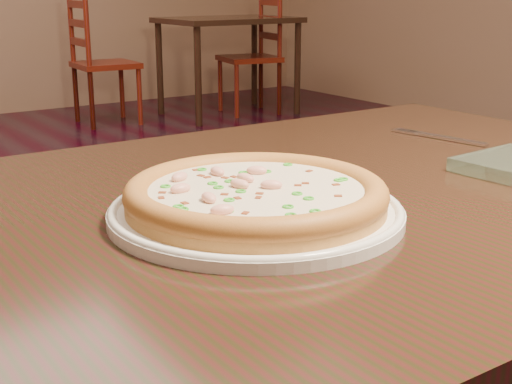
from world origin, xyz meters
TOP-DOWN VIEW (x-y plane):
  - hero_table at (-0.32, -0.65)m, footprint 1.20×0.80m
  - plate at (-0.44, -0.70)m, footprint 0.32×0.32m
  - pizza at (-0.44, -0.69)m, footprint 0.29×0.29m
  - fork at (0.04, -0.53)m, footprint 0.05×0.18m
  - bg_table_right at (2.15, 3.46)m, footprint 1.00×0.70m
  - chair_c at (1.14, 3.64)m, footprint 0.44×0.44m
  - chair_d at (2.37, 3.41)m, footprint 0.49×0.49m

SIDE VIEW (x-z plane):
  - chair_c at x=1.14m, z-range -0.04..0.91m
  - chair_d at x=2.37m, z-range -0.04..0.91m
  - hero_table at x=-0.32m, z-range 0.28..1.03m
  - bg_table_right at x=2.15m, z-range 0.28..1.03m
  - fork at x=0.04m, z-range 0.75..0.75m
  - plate at x=-0.44m, z-range 0.75..0.77m
  - pizza at x=-0.44m, z-range 0.76..0.79m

